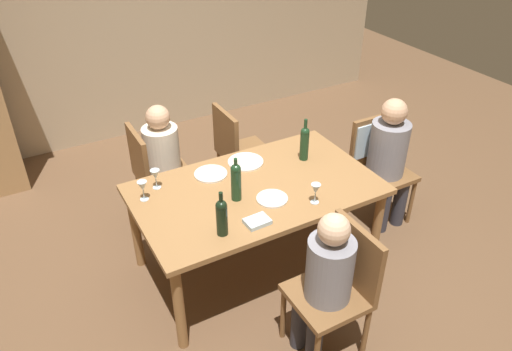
% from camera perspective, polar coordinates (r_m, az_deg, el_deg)
% --- Properties ---
extents(ground_plane, '(10.00, 10.00, 0.00)m').
position_cam_1_polar(ground_plane, '(4.00, 0.00, -10.19)').
color(ground_plane, brown).
extents(rear_room_partition, '(6.40, 0.12, 2.70)m').
position_cam_1_polar(rear_room_partition, '(5.63, -14.28, 17.79)').
color(rear_room_partition, tan).
rests_on(rear_room_partition, ground_plane).
extents(dining_table, '(1.75, 1.04, 0.74)m').
position_cam_1_polar(dining_table, '(3.58, 0.00, -2.41)').
color(dining_table, olive).
rests_on(dining_table, ground_plane).
extents(chair_right_end, '(0.44, 0.46, 0.92)m').
position_cam_1_polar(chair_right_end, '(4.34, 13.83, 2.42)').
color(chair_right_end, brown).
rests_on(chair_right_end, ground_plane).
extents(chair_far_left, '(0.44, 0.44, 0.92)m').
position_cam_1_polar(chair_far_left, '(4.20, -11.80, 0.57)').
color(chair_far_left, brown).
rests_on(chair_far_left, ground_plane).
extents(chair_near, '(0.44, 0.44, 0.92)m').
position_cam_1_polar(chair_near, '(3.13, 9.65, -12.24)').
color(chair_near, brown).
rests_on(chair_near, ground_plane).
extents(chair_far_right, '(0.44, 0.44, 0.92)m').
position_cam_1_polar(chair_far_right, '(4.44, -2.19, 3.23)').
color(chair_far_right, brown).
rests_on(chair_far_right, ground_plane).
extents(person_woman_host, '(0.32, 0.36, 1.16)m').
position_cam_1_polar(person_woman_host, '(4.22, 15.28, 2.34)').
color(person_woman_host, '#33333D').
rests_on(person_woman_host, ground_plane).
extents(person_man_bearded, '(0.34, 0.29, 1.11)m').
position_cam_1_polar(person_man_bearded, '(4.17, -10.51, 2.25)').
color(person_man_bearded, '#33333D').
rests_on(person_man_bearded, ground_plane).
extents(person_man_guest, '(0.33, 0.29, 1.09)m').
position_cam_1_polar(person_man_guest, '(3.01, 8.09, -11.70)').
color(person_man_guest, '#33333D').
rests_on(person_man_guest, ground_plane).
extents(wine_bottle_tall_green, '(0.07, 0.07, 0.32)m').
position_cam_1_polar(wine_bottle_tall_green, '(3.04, -4.01, -4.75)').
color(wine_bottle_tall_green, black).
rests_on(wine_bottle_tall_green, dining_table).
extents(wine_bottle_dark_red, '(0.07, 0.07, 0.35)m').
position_cam_1_polar(wine_bottle_dark_red, '(3.81, 5.68, 3.89)').
color(wine_bottle_dark_red, '#19381E').
rests_on(wine_bottle_dark_red, dining_table).
extents(wine_bottle_short_olive, '(0.07, 0.07, 0.33)m').
position_cam_1_polar(wine_bottle_short_olive, '(3.33, -2.34, -0.61)').
color(wine_bottle_short_olive, '#19381E').
rests_on(wine_bottle_short_olive, dining_table).
extents(wine_glass_near_left, '(0.07, 0.07, 0.15)m').
position_cam_1_polar(wine_glass_near_left, '(3.34, 6.97, -1.65)').
color(wine_glass_near_left, silver).
rests_on(wine_glass_near_left, dining_table).
extents(wine_glass_centre, '(0.07, 0.07, 0.15)m').
position_cam_1_polar(wine_glass_centre, '(3.43, -13.09, -1.29)').
color(wine_glass_centre, silver).
rests_on(wine_glass_centre, dining_table).
extents(wine_glass_near_right, '(0.07, 0.07, 0.15)m').
position_cam_1_polar(wine_glass_near_right, '(3.54, -11.66, 0.03)').
color(wine_glass_near_right, silver).
rests_on(wine_glass_near_right, dining_table).
extents(dinner_plate_host, '(0.22, 0.22, 0.01)m').
position_cam_1_polar(dinner_plate_host, '(3.40, 1.89, -2.71)').
color(dinner_plate_host, silver).
rests_on(dinner_plate_host, dining_table).
extents(dinner_plate_guest_left, '(0.25, 0.25, 0.01)m').
position_cam_1_polar(dinner_plate_guest_left, '(3.68, -5.30, 0.20)').
color(dinner_plate_guest_left, silver).
rests_on(dinner_plate_guest_left, dining_table).
extents(dinner_plate_guest_right, '(0.28, 0.28, 0.01)m').
position_cam_1_polar(dinner_plate_guest_right, '(3.81, -1.22, 1.60)').
color(dinner_plate_guest_right, white).
rests_on(dinner_plate_guest_right, dining_table).
extents(folded_napkin, '(0.16, 0.13, 0.03)m').
position_cam_1_polar(folded_napkin, '(3.19, 0.14, -5.37)').
color(folded_napkin, '#ADC6D6').
rests_on(folded_napkin, dining_table).
extents(handbag, '(0.14, 0.29, 0.22)m').
position_cam_1_polar(handbag, '(4.84, 2.52, 0.12)').
color(handbag, brown).
rests_on(handbag, ground_plane).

